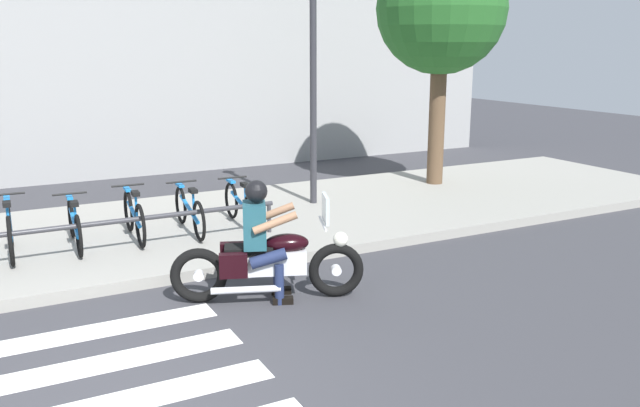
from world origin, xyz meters
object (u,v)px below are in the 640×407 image
Objects in this scene: bicycle_4 at (189,211)px; street_lamp at (313,54)px; bicycle_5 at (241,205)px; bike_rack at (112,224)px; bicycle_3 at (134,216)px; rider at (262,232)px; motorcycle at (269,262)px; bicycle_1 at (10,230)px; tree_near_rack at (441,11)px; bicycle_2 at (75,224)px.

street_lamp reaches higher than bicycle_4.
street_lamp is at bearing 26.25° from bicycle_5.
bicycle_3 is at bearing 53.10° from bike_rack.
bicycle_3 is at bearing 108.14° from rider.
rider is 2.89m from bicycle_3.
motorcycle is 1.33× the size of bicycle_1.
tree_near_rack is (5.52, 3.98, 2.76)m from rider.
tree_near_rack is at bearing 7.55° from street_lamp.
rider is 0.31× the size of street_lamp.
bicycle_1 is 5.61m from street_lamp.
bicycle_1 is at bearing 156.07° from bike_rack.
motorcycle reaches higher than bicycle_2.
bicycle_1 is (-2.63, 2.75, 0.05)m from motorcycle.
motorcycle is at bearing -56.92° from bicycle_2.
bicycle_1 is 0.33× the size of tree_near_rack.
bicycle_3 is at bearing -165.88° from street_lamp.
bicycle_5 is (1.66, 0.00, -0.01)m from bicycle_3.
bike_rack is at bearing -156.01° from bicycle_4.
bicycle_5 is (3.33, 0.00, -0.03)m from bicycle_1.
motorcycle reaches higher than bicycle_5.
tree_near_rack is (6.83, 1.81, 3.02)m from bike_rack.
rider is at bearing -58.91° from bike_rack.
tree_near_rack is at bearing 14.83° from bike_rack.
tree_near_rack is at bearing 8.83° from bicycle_1.
tree_near_rack is at bearing 9.81° from bicycle_2.
bicycle_4 is at bearing -0.00° from bicycle_2.
bicycle_5 is 2.15m from bike_rack.
tree_near_rack is at bearing 11.06° from bicycle_3.
tree_near_rack is (7.24, 1.25, 3.11)m from bicycle_2.
motorcycle is at bearing -104.26° from bicycle_5.
rider reaches higher than bicycle_4.
street_lamp reaches higher than rider.
bicycle_4 is at bearing -161.59° from street_lamp.
motorcycle is 1.38× the size of bicycle_3.
motorcycle is 2.92m from bicycle_3.
bicycle_4 is at bearing 0.09° from bicycle_3.
street_lamp is (1.73, 0.85, 2.30)m from bicycle_5.
bicycle_4 is 0.36× the size of bike_rack.
rider is at bearing -88.72° from bicycle_4.
bicycle_3 is 0.83m from bicycle_4.
bicycle_2 is 1.04× the size of bicycle_5.
bicycle_1 is at bearing 133.18° from rider.
tree_near_rack is at bearing 14.78° from bicycle_5.
bicycle_5 is 0.32× the size of tree_near_rack.
motorcycle is 3.81m from bicycle_1.
bicycle_1 reaches higher than bicycle_4.
bicycle_4 is (2.49, 0.00, -0.03)m from bicycle_1.
motorcycle is 0.47× the size of street_lamp.
bicycle_1 is at bearing -179.98° from bicycle_5.
rider is 0.89× the size of bicycle_1.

